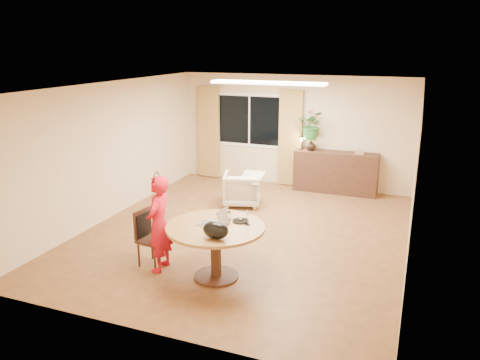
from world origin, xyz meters
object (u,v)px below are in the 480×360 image
at_px(dining_table, 216,237).
at_px(armchair, 242,189).
at_px(dining_chair, 153,238).
at_px(child, 159,224).
at_px(sideboard, 335,172).

distance_m(dining_table, armchair, 3.25).
bearing_deg(dining_chair, dining_table, 7.56).
distance_m(child, armchair, 3.22).
bearing_deg(dining_table, dining_chair, 178.94).
bearing_deg(dining_table, sideboard, 79.48).
bearing_deg(armchair, child, 71.39).
height_order(child, armchair, child).
height_order(dining_chair, child, child).
bearing_deg(dining_table, child, -176.31).
bearing_deg(child, dining_chair, -119.89).
distance_m(dining_table, child, 0.89).
bearing_deg(sideboard, child, -110.22).
relative_size(child, sideboard, 0.78).
relative_size(dining_table, dining_chair, 1.61).
bearing_deg(sideboard, armchair, -136.41).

